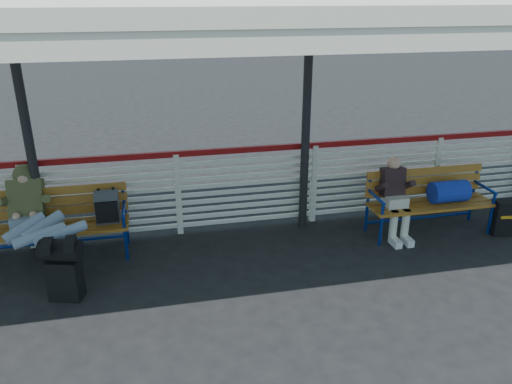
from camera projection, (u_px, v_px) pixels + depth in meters
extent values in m
plane|color=black|center=(194.00, 308.00, 5.53)|extent=(60.00, 60.00, 0.00)
cube|color=silver|center=(178.00, 195.00, 7.03)|extent=(12.00, 0.04, 1.04)
cube|color=maroon|center=(176.00, 154.00, 6.81)|extent=(12.00, 0.06, 0.08)
cube|color=silver|center=(171.00, 10.00, 5.20)|extent=(12.60, 3.60, 0.16)
cube|color=silver|center=(187.00, 37.00, 3.66)|extent=(12.60, 0.06, 0.30)
cylinder|color=black|center=(29.00, 144.00, 6.20)|extent=(0.12, 0.12, 3.00)
cylinder|color=black|center=(306.00, 128.00, 6.91)|extent=(0.12, 0.12, 3.00)
cube|color=black|center=(65.00, 279.00, 5.63)|extent=(0.40, 0.31, 0.49)
cylinder|color=black|center=(61.00, 250.00, 5.49)|extent=(0.50, 0.37, 0.25)
cube|color=#9B611E|center=(56.00, 228.00, 6.37)|extent=(1.80, 0.50, 0.04)
cube|color=#9B611E|center=(56.00, 201.00, 6.51)|extent=(1.80, 0.10, 0.40)
cylinder|color=navy|center=(126.00, 244.00, 6.44)|extent=(0.04, 0.04, 0.45)
cylinder|color=navy|center=(125.00, 214.00, 6.78)|extent=(0.04, 0.04, 0.90)
cube|color=#4A4D51|center=(107.00, 207.00, 6.43)|extent=(0.30, 0.19, 0.42)
cube|color=#9B611E|center=(431.00, 204.00, 7.08)|extent=(1.80, 0.50, 0.04)
cube|color=#9B611E|center=(424.00, 180.00, 7.22)|extent=(1.80, 0.10, 0.40)
cylinder|color=navy|center=(381.00, 230.00, 6.82)|extent=(0.04, 0.04, 0.45)
cylinder|color=navy|center=(490.00, 219.00, 7.15)|extent=(0.04, 0.04, 0.45)
cylinder|color=navy|center=(368.00, 202.00, 7.16)|extent=(0.04, 0.04, 0.90)
cylinder|color=navy|center=(473.00, 193.00, 7.50)|extent=(0.04, 0.04, 0.90)
cylinder|color=navy|center=(449.00, 192.00, 7.07)|extent=(0.53, 0.31, 0.31)
cube|color=#8C9DBD|center=(27.00, 223.00, 6.31)|extent=(0.36, 0.26, 0.18)
cube|color=#464C28|center=(27.00, 198.00, 6.40)|extent=(0.42, 0.38, 0.53)
sphere|color=#464C28|center=(24.00, 175.00, 6.38)|extent=(0.28, 0.28, 0.28)
sphere|color=tan|center=(24.00, 177.00, 6.35)|extent=(0.21, 0.21, 0.21)
cube|color=black|center=(47.00, 246.00, 5.38)|extent=(0.11, 0.27, 0.10)
cube|color=black|center=(70.00, 244.00, 5.42)|extent=(0.11, 0.27, 0.10)
cube|color=beige|center=(395.00, 202.00, 6.97)|extent=(0.30, 0.24, 0.16)
cube|color=black|center=(393.00, 182.00, 7.00)|extent=(0.32, 0.23, 0.42)
sphere|color=tan|center=(394.00, 163.00, 6.92)|extent=(0.19, 0.19, 0.19)
cylinder|color=beige|center=(393.00, 227.00, 6.90)|extent=(0.11, 0.11, 0.46)
cylinder|color=beige|center=(405.00, 225.00, 6.93)|extent=(0.11, 0.11, 0.46)
cube|color=silver|center=(395.00, 242.00, 6.88)|extent=(0.10, 0.24, 0.10)
cube|color=silver|center=(407.00, 241.00, 6.91)|extent=(0.10, 0.24, 0.10)
cube|color=black|center=(505.00, 217.00, 7.14)|extent=(0.40, 0.25, 0.52)
cube|color=#C88612|center=(511.00, 217.00, 7.01)|extent=(0.31, 0.06, 0.04)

